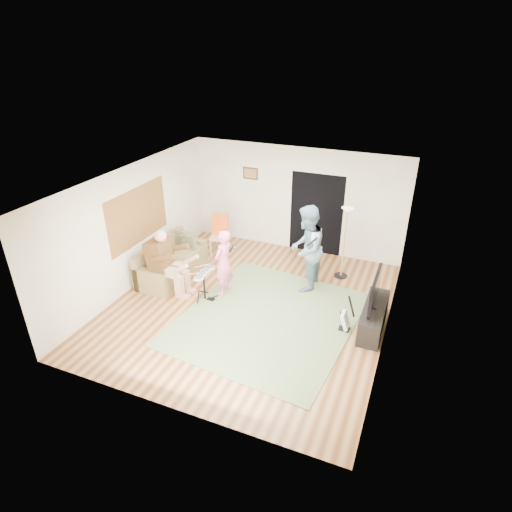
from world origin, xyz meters
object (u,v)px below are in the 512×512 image
(singer, at_px, (223,263))
(torchiere_lamp, at_px, (345,231))
(tv_cabinet, at_px, (374,317))
(sofa, at_px, (170,264))
(dining_chair, at_px, (220,240))
(guitarist, at_px, (306,249))
(television, at_px, (375,290))
(guitar_spare, at_px, (345,320))
(drum_kit, at_px, (204,287))

(singer, bearing_deg, torchiere_lamp, 134.82)
(torchiere_lamp, distance_m, tv_cabinet, 2.21)
(sofa, height_order, dining_chair, dining_chair)
(sofa, relative_size, guitarist, 1.02)
(torchiere_lamp, relative_size, television, 1.55)
(tv_cabinet, bearing_deg, guitar_spare, -150.03)
(guitar_spare, distance_m, tv_cabinet, 0.56)
(singer, bearing_deg, dining_chair, -142.72)
(dining_chair, relative_size, tv_cabinet, 0.74)
(singer, xyz_separation_m, torchiere_lamp, (2.23, 1.68, 0.44))
(drum_kit, bearing_deg, tv_cabinet, 5.65)
(drum_kit, relative_size, tv_cabinet, 0.50)
(drum_kit, bearing_deg, dining_chair, 108.07)
(sofa, xyz_separation_m, guitar_spare, (4.31, -0.58, -0.04))
(guitarist, distance_m, dining_chair, 2.71)
(drum_kit, xyz_separation_m, guitar_spare, (3.02, 0.07, -0.08))
(guitar_spare, relative_size, torchiere_lamp, 0.45)
(sofa, distance_m, torchiere_lamp, 4.15)
(guitarist, relative_size, tv_cabinet, 1.39)
(dining_chair, distance_m, tv_cabinet, 4.53)
(singer, bearing_deg, guitar_spare, 90.83)
(television, bearing_deg, singer, 178.91)
(drum_kit, xyz_separation_m, guitarist, (1.84, 1.28, 0.67))
(drum_kit, height_order, dining_chair, dining_chair)
(singer, relative_size, torchiere_lamp, 0.86)
(drum_kit, xyz_separation_m, singer, (0.27, 0.41, 0.44))
(drum_kit, distance_m, television, 3.51)
(singer, height_order, guitar_spare, singer)
(singer, bearing_deg, television, 96.74)
(singer, relative_size, guitar_spare, 1.90)
(guitarist, relative_size, guitar_spare, 2.49)
(television, bearing_deg, sofa, 176.33)
(torchiere_lamp, bearing_deg, guitarist, -129.34)
(sofa, relative_size, dining_chair, 1.92)
(guitar_spare, bearing_deg, tv_cabinet, 29.97)
(drum_kit, distance_m, tv_cabinet, 3.52)
(guitar_spare, bearing_deg, television, 32.76)
(television, bearing_deg, dining_chair, 157.19)
(guitar_spare, height_order, torchiere_lamp, torchiere_lamp)
(guitar_spare, bearing_deg, dining_chair, 151.42)
(sofa, height_order, drum_kit, sofa)
(sofa, bearing_deg, guitar_spare, -7.69)
(torchiere_lamp, distance_m, television, 2.01)
(sofa, bearing_deg, torchiere_lamp, 20.79)
(sofa, height_order, torchiere_lamp, torchiere_lamp)
(drum_kit, relative_size, torchiere_lamp, 0.41)
(tv_cabinet, relative_size, television, 1.26)
(drum_kit, height_order, tv_cabinet, drum_kit)
(guitarist, xyz_separation_m, torchiere_lamp, (0.66, 0.81, 0.21))
(drum_kit, bearing_deg, television, 5.73)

